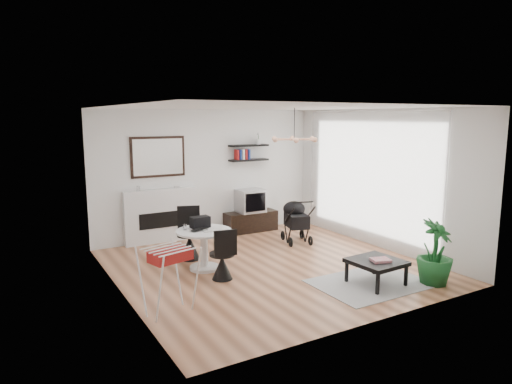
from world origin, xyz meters
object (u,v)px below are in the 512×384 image
tv_console (251,221)px  coffee_table (376,263)px  drying_rack (169,279)px  potted_plant (435,252)px  dining_table (204,243)px  stroller (296,223)px  crt_tv (250,201)px  fireplace (161,209)px

tv_console → coffee_table: size_ratio=1.55×
drying_rack → potted_plant: potted_plant is taller
dining_table → stroller: bearing=15.5°
crt_tv → coffee_table: (0.07, -3.83, -0.36)m
crt_tv → potted_plant: 4.35m
crt_tv → stroller: size_ratio=0.63×
potted_plant → fireplace: bearing=123.0°
fireplace → drying_rack: 3.55m
crt_tv → dining_table: crt_tv is taller
fireplace → potted_plant: (2.86, -4.40, -0.19)m
fireplace → tv_console: size_ratio=1.81×
dining_table → stroller: stroller is taller
stroller → tv_console: bearing=123.3°
tv_console → stroller: bearing=-72.9°
coffee_table → fireplace: bearing=117.5°
dining_table → coffee_table: bearing=-44.6°
drying_rack → stroller: size_ratio=0.96×
stroller → potted_plant: potted_plant is taller
dining_table → coffee_table: size_ratio=1.20×
tv_console → fireplace: bearing=176.0°
fireplace → coffee_table: 4.49m
fireplace → coffee_table: (2.07, -3.97, -0.34)m
fireplace → drying_rack: fireplace is taller
coffee_table → potted_plant: (0.79, -0.43, 0.16)m
crt_tv → drying_rack: 4.45m
fireplace → tv_console: (2.02, -0.14, -0.46)m
dining_table → tv_console: bearing=43.7°
fireplace → stroller: fireplace is taller
drying_rack → potted_plant: (3.89, -1.01, 0.03)m
fireplace → coffee_table: bearing=-62.5°
coffee_table → potted_plant: size_ratio=0.77×
tv_console → stroller: 1.29m
crt_tv → dining_table: bearing=-136.1°
tv_console → drying_rack: bearing=-133.2°
coffee_table → dining_table: bearing=135.4°
stroller → dining_table: bearing=-148.2°
crt_tv → potted_plant: size_ratio=0.58×
drying_rack → crt_tv: bearing=32.5°
tv_console → dining_table: (-1.95, -1.86, 0.22)m
fireplace → dining_table: size_ratio=2.33×
fireplace → stroller: size_ratio=2.32×
dining_table → coffee_table: dining_table is taller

